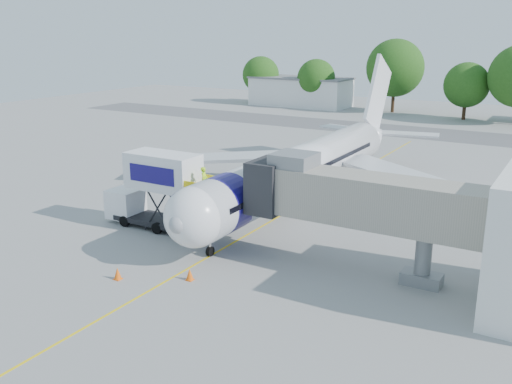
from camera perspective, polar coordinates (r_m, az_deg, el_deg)
The scene contains 14 objects.
ground at distance 43.63m, azimuth 2.57°, elevation -2.33°, with size 160.00×160.00×0.00m, color #979795.
guidance_line at distance 43.63m, azimuth 2.57°, elevation -2.32°, with size 0.15×70.00×0.01m, color yellow.
taxiway_strip at distance 82.14m, azimuth 16.55°, elevation 5.67°, with size 120.00×10.00×0.01m, color #59595B.
aircraft at distance 46.38m, azimuth 5.01°, elevation 2.51°, with size 34.17×37.73×11.35m.
jet_bridge at distance 33.08m, azimuth 9.19°, elevation -0.61°, with size 13.90×3.20×6.60m.
catering_hiloader at distance 40.65m, azimuth -9.91°, elevation 0.15°, with size 8.60×2.44×5.50m.
ground_tug at distance 29.80m, azimuth -17.89°, elevation -10.37°, with size 4.29×2.96×1.56m.
safety_cone_a at distance 32.69m, azimuth -6.65°, elevation -8.20°, with size 0.44×0.44×0.70m.
safety_cone_b at distance 33.49m, azimuth -13.68°, elevation -7.95°, with size 0.45×0.45×0.71m.
outbuilding_left at distance 108.19m, azimuth 4.47°, elevation 10.00°, with size 18.40×8.40×5.30m.
tree_a at distance 111.46m, azimuth 0.48°, elevation 11.64°, with size 7.00×7.00×8.92m.
tree_b at distance 105.02m, azimuth 6.04°, elevation 11.24°, with size 6.85×6.85×8.74m.
tree_c at distance 101.27m, azimuth 13.74°, elevation 11.96°, with size 9.67×9.67×12.33m.
tree_d at distance 96.10m, azimuth 20.32°, elevation 10.00°, with size 7.00×7.00×8.92m.
Camera 1 is at (19.35, -36.66, 13.60)m, focal length 40.00 mm.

